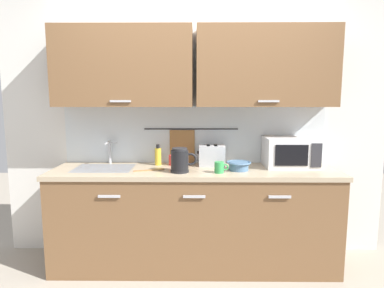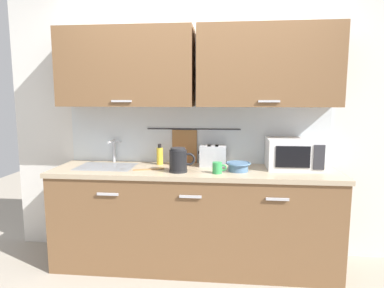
{
  "view_description": "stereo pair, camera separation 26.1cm",
  "coord_description": "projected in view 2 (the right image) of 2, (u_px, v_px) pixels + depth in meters",
  "views": [
    {
      "loc": [
        0.01,
        -2.59,
        1.53
      ],
      "look_at": [
        -0.02,
        0.33,
        1.12
      ],
      "focal_mm": 30.97,
      "sensor_mm": 36.0,
      "label": 1
    },
    {
      "loc": [
        0.27,
        -2.57,
        1.53
      ],
      "look_at": [
        -0.02,
        0.33,
        1.12
      ],
      "focal_mm": 30.97,
      "sensor_mm": 36.0,
      "label": 2
    }
  ],
  "objects": [
    {
      "name": "electric_kettle",
      "position": [
        179.0,
        160.0,
        2.82
      ],
      "size": [
        0.23,
        0.16,
        0.21
      ],
      "color": "black",
      "rests_on": "counter_unit"
    },
    {
      "name": "back_wall_assembly",
      "position": [
        196.0,
        98.0,
        3.09
      ],
      "size": [
        3.7,
        0.41,
        2.5
      ],
      "color": "silver",
      "rests_on": "ground"
    },
    {
      "name": "microwave",
      "position": [
        293.0,
        154.0,
        2.95
      ],
      "size": [
        0.46,
        0.35,
        0.27
      ],
      "color": "white",
      "rests_on": "counter_unit"
    },
    {
      "name": "toaster",
      "position": [
        213.0,
        156.0,
        3.07
      ],
      "size": [
        0.26,
        0.17,
        0.19
      ],
      "color": "#B7BABF",
      "rests_on": "counter_unit"
    },
    {
      "name": "mixing_bowl",
      "position": [
        238.0,
        166.0,
        2.85
      ],
      "size": [
        0.21,
        0.21,
        0.08
      ],
      "color": "#4C7093",
      "rests_on": "counter_unit"
    },
    {
      "name": "sink_faucet",
      "position": [
        113.0,
        148.0,
        3.23
      ],
      "size": [
        0.09,
        0.17,
        0.22
      ],
      "color": "#B2B5BA",
      "rests_on": "counter_unit"
    },
    {
      "name": "mug_by_kettle",
      "position": [
        218.0,
        168.0,
        2.77
      ],
      "size": [
        0.12,
        0.08,
        0.09
      ],
      "color": "green",
      "rests_on": "counter_unit"
    },
    {
      "name": "dish_soap_bottle",
      "position": [
        160.0,
        155.0,
        3.13
      ],
      "size": [
        0.06,
        0.06,
        0.2
      ],
      "color": "yellow",
      "rests_on": "counter_unit"
    },
    {
      "name": "mug_near_sink",
      "position": [
        175.0,
        160.0,
        3.13
      ],
      "size": [
        0.12,
        0.08,
        0.09
      ],
      "color": "red",
      "rests_on": "counter_unit"
    },
    {
      "name": "ground",
      "position": [
        191.0,
        281.0,
        2.78
      ],
      "size": [
        8.0,
        8.0,
        0.0
      ],
      "primitive_type": "plane",
      "color": "#9E9384"
    },
    {
      "name": "counter_unit",
      "position": [
        193.0,
        217.0,
        3.01
      ],
      "size": [
        2.53,
        0.64,
        0.9
      ],
      "color": "brown",
      "rests_on": "ground"
    },
    {
      "name": "wooden_spoon",
      "position": [
        153.0,
        169.0,
        2.91
      ],
      "size": [
        0.27,
        0.11,
        0.01
      ],
      "color": "#9E7042",
      "rests_on": "counter_unit"
    }
  ]
}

